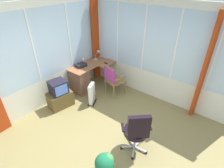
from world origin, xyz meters
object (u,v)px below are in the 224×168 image
Objects in this scene: wooden_armchair at (112,78)px; space_heater at (92,93)px; paper_tray at (81,65)px; tv_on_stand at (60,95)px; potted_plant at (105,163)px; tv_remote at (106,63)px; desk at (81,79)px; desk_lamp at (98,53)px; office_chair at (137,130)px; spray_bottle at (84,61)px.

wooden_armchair is 1.52× the size of space_heater.
paper_tray is 1.16m from tv_on_stand.
tv_on_stand is 1.78× the size of potted_plant.
tv_on_stand is (-1.67, 0.30, -0.44)m from tv_remote.
desk_lamp is at bearing 1.95° from desk.
paper_tray reaches higher than desk.
paper_tray is (-0.73, 0.06, -0.16)m from desk_lamp.
wooden_armchair is (0.29, -0.97, -0.23)m from paper_tray.
office_chair is at bearing -129.15° from wooden_armchair.
wooden_armchair is 1.19× the size of tv_on_stand.
desk_lamp is at bearing -4.89° from paper_tray.
desk_lamp is 3.57m from potted_plant.
desk_lamp reaches higher than tv_remote.
paper_tray is 3.10m from potted_plant.
wooden_armchair is at bearing 50.85° from office_chair.
desk is at bearing -178.05° from desk_lamp.
space_heater is 2.20m from potted_plant.
paper_tray is (-0.63, 0.47, 0.03)m from tv_remote.
space_heater is at bearing 49.22° from potted_plant.
space_heater is at bearing -110.10° from desk.
spray_bottle is 1.17m from space_heater.
desk is 0.43m from paper_tray.
wooden_armchair reaches higher than tv_remote.
tv_remote is (-0.10, -0.40, -0.20)m from desk_lamp.
potted_plant is at bearing -108.97° from tv_on_stand.
tv_on_stand reaches higher than space_heater.
office_chair is (-1.71, -2.18, -0.17)m from tv_remote.
tv_on_stand is 0.90m from space_heater.
desk is 4.24× the size of desk_lamp.
desk_lamp is 3.18m from office_chair.
tv_on_stand is at bearing -175.10° from desk.
spray_bottle is 0.20× the size of office_chair.
paper_tray reaches higher than tv_on_stand.
wooden_armchair is at bearing -112.77° from tv_remote.
tv_on_stand is at bearing -178.72° from tv_remote.
office_chair is 2.02m from space_heater.
desk_lamp is 0.75m from paper_tray.
desk is at bearing -145.95° from paper_tray.
office_chair is at bearing -90.83° from tv_on_stand.
paper_tray is at bearing 53.25° from potted_plant.
space_heater is at bearing -151.67° from tv_remote.
desk_lamp is 0.52× the size of space_heater.
desk is 2.19× the size of space_heater.
potted_plant is at bearing -145.13° from wooden_armchair.
spray_bottle is 3.02m from office_chair.
potted_plant is (-2.55, -2.38, -0.73)m from desk_lamp.
tv_remote is at bearing -10.07° from tv_on_stand.
office_chair is 1.69× the size of space_heater.
paper_tray is 2.87m from office_chair.
office_chair reaches higher than space_heater.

